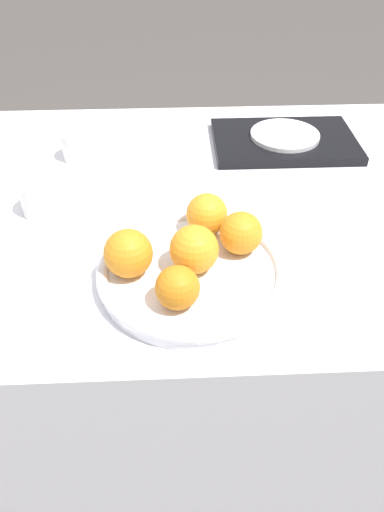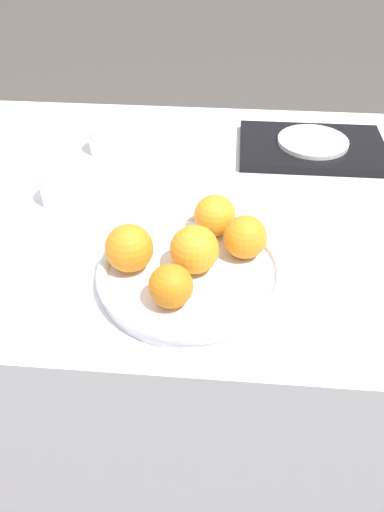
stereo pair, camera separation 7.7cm
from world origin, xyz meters
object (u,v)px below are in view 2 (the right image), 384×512
orange_3 (129,248)px  side_plate (313,141)px  fruit_platter (192,272)px  cup_1 (60,188)px  orange_4 (215,215)px  cup_0 (105,139)px  serving_tray (312,148)px  orange_0 (171,286)px  orange_1 (194,249)px  orange_2 (245,237)px

orange_3 → side_plate: (0.33, 0.45, -0.03)m
fruit_platter → cup_1: 0.34m
fruit_platter → side_plate: fruit_platter is taller
orange_4 → cup_0: (-0.26, 0.31, -0.03)m
serving_tray → cup_1: bearing=-154.0°
fruit_platter → orange_0: (-0.02, -0.07, 0.04)m
fruit_platter → cup_1: size_ratio=3.93×
cup_0 → cup_1: same height
side_plate → orange_0: bearing=-116.1°
orange_3 → cup_0: 0.44m
fruit_platter → orange_1: 0.04m
side_plate → cup_1: cup_1 is taller
orange_1 → orange_0: bearing=-109.3°
fruit_platter → orange_0: bearing=-107.9°
serving_tray → orange_2: bearing=-110.6°
orange_0 → serving_tray: orange_0 is taller
orange_0 → orange_4: bearing=72.9°
orange_4 → serving_tray: 0.41m
orange_0 → serving_tray: bearing=63.9°
orange_0 → orange_4: size_ratio=0.92×
orange_0 → orange_1: (0.03, 0.08, 0.01)m
fruit_platter → cup_0: bearing=119.1°
orange_2 → cup_0: 0.48m
orange_4 → cup_1: 0.32m
fruit_platter → serving_tray: fruit_platter is taller
fruit_platter → side_plate: (0.23, 0.45, 0.01)m
orange_0 → orange_2: (0.11, 0.12, 0.00)m
cup_0 → cup_1: size_ratio=0.94×
orange_2 → orange_4: same height
fruit_platter → orange_0: orange_0 is taller
cup_1 → side_plate: bearing=26.0°
orange_1 → cup_0: size_ratio=1.06×
orange_2 → cup_0: bearing=130.3°
fruit_platter → side_plate: bearing=62.6°
orange_2 → orange_4: (-0.05, 0.06, 0.00)m
orange_0 → orange_2: bearing=48.9°
cup_1 → orange_0: bearing=-48.6°
orange_0 → side_plate: bearing=63.9°
orange_0 → orange_4: (0.05, 0.18, 0.00)m
side_plate → cup_1: bearing=-154.0°
orange_0 → orange_2: size_ratio=0.93×
orange_0 → cup_1: size_ratio=0.85×
cup_1 → orange_4: bearing=-19.2°
orange_0 → serving_tray: size_ratio=0.20×
orange_1 → orange_4: 0.10m
orange_1 → serving_tray: (0.23, 0.45, -0.05)m
side_plate → cup_1: 0.56m
fruit_platter → side_plate: 0.51m
orange_1 → orange_2: (0.08, 0.04, -0.00)m
fruit_platter → orange_2: size_ratio=4.29×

